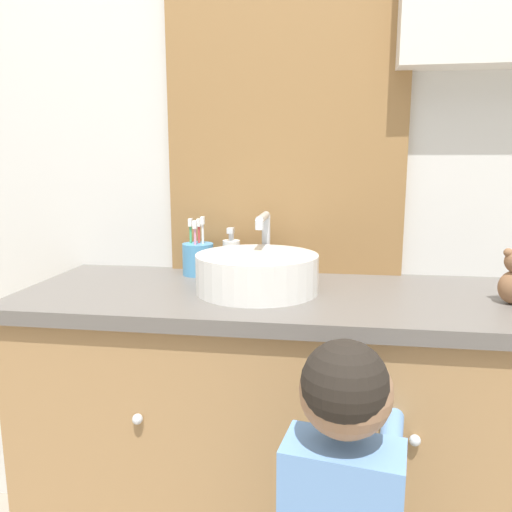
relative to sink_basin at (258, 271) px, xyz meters
The scene contains 5 objects.
wall_back 0.46m from the sink_basin, 72.06° to the left, with size 3.20×0.18×2.50m.
vanity_counter 0.48m from the sink_basin, ahead, with size 1.33×0.51×0.86m.
sink_basin is the anchor object (origin of this frame).
toothbrush_holder 0.26m from the sink_basin, 141.28° to the left, with size 0.09×0.09×0.17m.
soap_dispenser 0.21m from the sink_basin, 120.07° to the left, with size 0.05×0.05×0.14m.
Camera 1 is at (0.11, -0.88, 1.18)m, focal length 35.00 mm.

